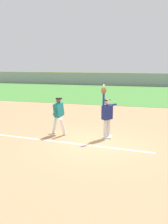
{
  "coord_description": "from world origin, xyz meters",
  "views": [
    {
      "loc": [
        1.84,
        -8.83,
        3.22
      ],
      "look_at": [
        -0.77,
        1.13,
        1.05
      ],
      "focal_mm": 37.22,
      "sensor_mm": 36.0,
      "label": 1
    }
  ],
  "objects_px": {
    "fielder": "(107,113)",
    "parked_car_black": "(124,80)",
    "first_base": "(107,137)",
    "baseball": "(104,85)",
    "runner": "(59,113)",
    "parked_car_red": "(70,79)",
    "parked_car_blue": "(94,79)",
    "parked_car_green": "(156,80)"
  },
  "relations": [
    {
      "from": "fielder",
      "to": "parked_car_black",
      "type": "distance_m",
      "value": 27.36
    },
    {
      "from": "first_base",
      "to": "fielder",
      "type": "height_order",
      "value": "fielder"
    },
    {
      "from": "baseball",
      "to": "parked_car_black",
      "type": "height_order",
      "value": "baseball"
    },
    {
      "from": "runner",
      "to": "parked_car_black",
      "type": "distance_m",
      "value": 27.32
    },
    {
      "from": "parked_car_red",
      "to": "runner",
      "type": "bearing_deg",
      "value": -75.22
    },
    {
      "from": "parked_car_blue",
      "to": "parked_car_red",
      "type": "bearing_deg",
      "value": 173.73
    },
    {
      "from": "parked_car_blue",
      "to": "parked_car_green",
      "type": "bearing_deg",
      "value": -0.59
    },
    {
      "from": "first_base",
      "to": "parked_car_blue",
      "type": "relative_size",
      "value": 0.09
    },
    {
      "from": "runner",
      "to": "parked_car_green",
      "type": "xyz_separation_m",
      "value": [
        5.38,
        27.05,
        -0.32
      ]
    },
    {
      "from": "runner",
      "to": "parked_car_black",
      "type": "relative_size",
      "value": 0.38
    },
    {
      "from": "first_base",
      "to": "parked_car_black",
      "type": "relative_size",
      "value": 0.08
    },
    {
      "from": "fielder",
      "to": "baseball",
      "type": "height_order",
      "value": "baseball"
    },
    {
      "from": "fielder",
      "to": "parked_car_blue",
      "type": "height_order",
      "value": "fielder"
    },
    {
      "from": "baseball",
      "to": "parked_car_green",
      "type": "relative_size",
      "value": 0.02
    },
    {
      "from": "runner",
      "to": "baseball",
      "type": "bearing_deg",
      "value": 13.93
    },
    {
      "from": "parked_car_red",
      "to": "parked_car_green",
      "type": "xyz_separation_m",
      "value": [
        13.84,
        -0.66,
        0.0
      ]
    },
    {
      "from": "parked_car_red",
      "to": "parked_car_green",
      "type": "bearing_deg",
      "value": -4.92
    },
    {
      "from": "parked_car_green",
      "to": "fielder",
      "type": "bearing_deg",
      "value": -102.85
    },
    {
      "from": "first_base",
      "to": "parked_car_red",
      "type": "height_order",
      "value": "parked_car_red"
    },
    {
      "from": "first_base",
      "to": "parked_car_red",
      "type": "relative_size",
      "value": 0.09
    },
    {
      "from": "parked_car_blue",
      "to": "parked_car_green",
      "type": "distance_m",
      "value": 9.68
    },
    {
      "from": "baseball",
      "to": "parked_car_blue",
      "type": "bearing_deg",
      "value": 103.1
    },
    {
      "from": "parked_car_black",
      "to": "fielder",
      "type": "bearing_deg",
      "value": -88.7
    },
    {
      "from": "baseball",
      "to": "parked_car_blue",
      "type": "distance_m",
      "value": 28.08
    },
    {
      "from": "first_base",
      "to": "parked_car_green",
      "type": "xyz_separation_m",
      "value": [
        3.15,
        26.98,
        0.63
      ]
    },
    {
      "from": "fielder",
      "to": "runner",
      "type": "height_order",
      "value": "fielder"
    },
    {
      "from": "parked_car_green",
      "to": "runner",
      "type": "bearing_deg",
      "value": -107.38
    },
    {
      "from": "first_base",
      "to": "parked_car_blue",
      "type": "xyz_separation_m",
      "value": [
        -6.52,
        27.15,
        0.63
      ]
    },
    {
      "from": "parked_car_blue",
      "to": "parked_car_black",
      "type": "height_order",
      "value": "same"
    },
    {
      "from": "parked_car_blue",
      "to": "parked_car_green",
      "type": "relative_size",
      "value": 0.96
    },
    {
      "from": "first_base",
      "to": "baseball",
      "type": "xyz_separation_m",
      "value": [
        -0.17,
        -0.15,
        2.28
      ]
    },
    {
      "from": "baseball",
      "to": "parked_car_green",
      "type": "height_order",
      "value": "baseball"
    },
    {
      "from": "baseball",
      "to": "parked_car_green",
      "type": "distance_m",
      "value": 27.38
    },
    {
      "from": "fielder",
      "to": "parked_car_green",
      "type": "distance_m",
      "value": 27.23
    },
    {
      "from": "parked_car_red",
      "to": "parked_car_black",
      "type": "bearing_deg",
      "value": -4.75
    },
    {
      "from": "parked_car_green",
      "to": "baseball",
      "type": "bearing_deg",
      "value": -103.11
    },
    {
      "from": "first_base",
      "to": "parked_car_blue",
      "type": "bearing_deg",
      "value": 103.51
    },
    {
      "from": "baseball",
      "to": "parked_car_black",
      "type": "relative_size",
      "value": 0.02
    },
    {
      "from": "runner",
      "to": "parked_car_black",
      "type": "xyz_separation_m",
      "value": [
        0.48,
        27.31,
        -0.32
      ]
    },
    {
      "from": "baseball",
      "to": "fielder",
      "type": "bearing_deg",
      "value": 33.03
    },
    {
      "from": "runner",
      "to": "parked_car_green",
      "type": "bearing_deg",
      "value": 94.81
    },
    {
      "from": "runner",
      "to": "parked_car_red",
      "type": "xyz_separation_m",
      "value": [
        -8.45,
        27.71,
        -0.32
      ]
    }
  ]
}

